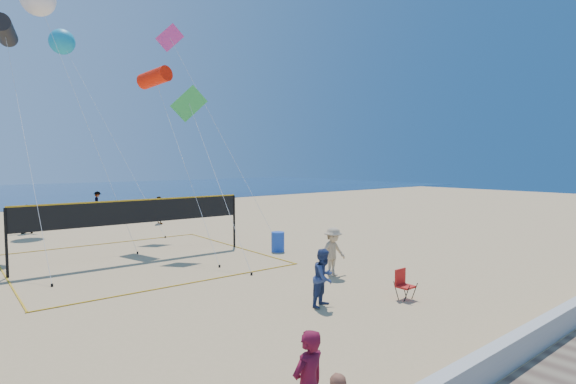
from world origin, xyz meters
TOP-DOWN VIEW (x-y plane):
  - ground at (0.00, 0.00)m, footprint 120.00×120.00m
  - bystander_a at (2.61, 2.21)m, footprint 0.96×0.84m
  - bystander_b at (5.28, 4.45)m, footprint 1.17×0.69m
  - far_person_1 at (-1.39, 22.84)m, footprint 1.62×1.20m
  - far_person_2 at (6.29, 21.73)m, footprint 0.56×0.74m
  - far_person_4 at (5.55, 32.51)m, footprint 0.90×1.22m
  - camp_chair at (4.94, 1.14)m, footprint 0.49×0.61m
  - trash_barrel at (6.55, 9.27)m, footprint 0.68×0.68m
  - volleyball_net at (0.84, 11.67)m, footprint 10.04×9.90m
  - kite_1 at (-2.76, 18.36)m, footprint 1.45×10.01m
  - kite_2 at (3.24, 15.13)m, footprint 1.31×7.93m
  - kite_4 at (3.57, 11.89)m, footprint 1.65×6.04m
  - kite_5 at (5.85, 18.01)m, footprint 2.81×8.14m
  - kite_7 at (1.21, 24.41)m, footprint 3.83×9.14m

SIDE VIEW (x-z plane):
  - ground at x=0.00m, z-range 0.00..0.00m
  - trash_barrel at x=6.55m, z-range 0.00..0.91m
  - camp_chair at x=4.94m, z-range 0.00..1.01m
  - far_person_4 at x=5.55m, z-range 0.00..1.68m
  - bystander_a at x=2.61m, z-range 0.00..1.68m
  - far_person_1 at x=-1.39m, z-range 0.00..1.70m
  - bystander_b at x=5.28m, z-range 0.00..1.79m
  - far_person_2 at x=6.29m, z-range 0.00..1.85m
  - volleyball_net at x=0.84m, z-range 0.50..3.10m
  - kite_4 at x=3.57m, z-range 2.69..10.43m
  - kite_2 at x=3.24m, z-range 3.96..12.94m
  - kite_1 at x=-2.76m, z-range 4.91..15.89m
  - kite_5 at x=5.85m, z-range 4.63..17.05m
  - kite_7 at x=1.21m, z-range 5.48..18.02m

